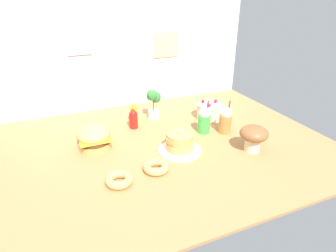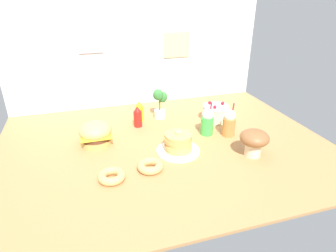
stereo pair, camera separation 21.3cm
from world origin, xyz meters
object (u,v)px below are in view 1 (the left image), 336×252
object	(u,v)px
donut_pink_glaze	(119,179)
burger	(94,137)
ketchup_bottle	(133,118)
donut_chocolate	(156,167)
layer_cake	(209,111)
mushroom_stool	(254,136)
cream_soda_cup	(204,120)
pancake_stack	(180,143)
mustard_bottle	(134,113)
orange_float_cup	(226,120)
potted_plant	(154,103)

from	to	relation	value
donut_pink_glaze	burger	bearing A→B (deg)	95.85
ketchup_bottle	donut_chocolate	xyz separation A→B (m)	(-0.06, -0.67, -0.06)
layer_cake	burger	bearing A→B (deg)	-173.46
mushroom_stool	cream_soda_cup	bearing A→B (deg)	113.72
donut_pink_glaze	layer_cake	bearing A→B (deg)	32.18
pancake_stack	mustard_bottle	bearing A→B (deg)	103.70
orange_float_cup	layer_cake	bearing A→B (deg)	84.94
donut_chocolate	mushroom_stool	distance (m)	0.74
ketchup_bottle	cream_soda_cup	distance (m)	0.59
layer_cake	donut_pink_glaze	distance (m)	1.17
pancake_stack	orange_float_cup	xyz separation A→B (m)	(0.47, 0.13, 0.05)
burger	pancake_stack	bearing A→B (deg)	-28.58
cream_soda_cup	pancake_stack	bearing A→B (deg)	-147.90
donut_pink_glaze	donut_chocolate	size ratio (longest dim) A/B	1.00
orange_float_cup	potted_plant	distance (m)	0.66
donut_pink_glaze	ketchup_bottle	bearing A→B (deg)	66.18
layer_cake	cream_soda_cup	size ratio (longest dim) A/B	0.83
donut_pink_glaze	orange_float_cup	bearing A→B (deg)	18.83
layer_cake	mushroom_stool	size ratio (longest dim) A/B	1.13
donut_chocolate	donut_pink_glaze	bearing A→B (deg)	-171.35
layer_cake	potted_plant	bearing A→B (deg)	156.13
layer_cake	mustard_bottle	distance (m)	0.67
potted_plant	mustard_bottle	bearing A→B (deg)	-178.20
donut_chocolate	mushroom_stool	bearing A→B (deg)	-2.80
orange_float_cup	potted_plant	world-z (taller)	potted_plant
cream_soda_cup	donut_pink_glaze	bearing A→B (deg)	-153.82
layer_cake	donut_chocolate	size ratio (longest dim) A/B	1.34
donut_chocolate	potted_plant	bearing A→B (deg)	70.15
ketchup_bottle	cream_soda_cup	world-z (taller)	cream_soda_cup
burger	orange_float_cup	size ratio (longest dim) A/B	0.88
orange_float_cup	potted_plant	xyz separation A→B (m)	(-0.43, 0.50, 0.04)
potted_plant	ketchup_bottle	bearing A→B (deg)	-151.91
ketchup_bottle	orange_float_cup	bearing A→B (deg)	-29.84
layer_cake	potted_plant	world-z (taller)	potted_plant
mustard_bottle	donut_pink_glaze	world-z (taller)	mustard_bottle
cream_soda_cup	donut_pink_glaze	world-z (taller)	cream_soda_cup
orange_float_cup	potted_plant	size ratio (longest dim) A/B	0.98
ketchup_bottle	cream_soda_cup	size ratio (longest dim) A/B	0.67
mushroom_stool	burger	bearing A→B (deg)	154.14
layer_cake	ketchup_bottle	xyz separation A→B (m)	(-0.68, 0.08, 0.01)
ketchup_bottle	orange_float_cup	size ratio (longest dim) A/B	0.67
pancake_stack	mustard_bottle	size ratio (longest dim) A/B	1.70
orange_float_cup	donut_chocolate	bearing A→B (deg)	-157.80
cream_soda_cup	donut_pink_glaze	size ratio (longest dim) A/B	1.61
pancake_stack	potted_plant	xyz separation A→B (m)	(0.04, 0.62, 0.09)
burger	ketchup_bottle	size ratio (longest dim) A/B	1.33
pancake_stack	mustard_bottle	xyz separation A→B (m)	(-0.15, 0.62, 0.02)
burger	pancake_stack	size ratio (longest dim) A/B	0.78
potted_plant	donut_pink_glaze	bearing A→B (deg)	-123.05
layer_cake	cream_soda_cup	bearing A→B (deg)	-128.88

